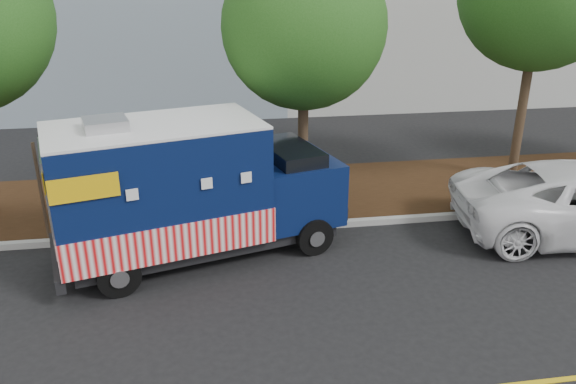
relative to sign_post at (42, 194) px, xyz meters
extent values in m
plane|color=black|center=(5.11, -1.55, -1.20)|extent=(120.00, 120.00, 0.00)
cube|color=#9E9E99|center=(5.11, -0.15, -1.12)|extent=(120.00, 0.18, 0.15)
cube|color=black|center=(5.11, 1.95, -1.12)|extent=(120.00, 4.00, 0.15)
cylinder|color=#38281C|center=(6.09, 1.25, 0.60)|extent=(0.26, 0.26, 3.59)
sphere|color=#225718|center=(6.09, 1.25, 3.37)|extent=(3.89, 3.89, 3.89)
cylinder|color=#38281C|center=(12.49, 2.12, 0.94)|extent=(0.26, 0.26, 4.28)
cube|color=#473828|center=(0.00, 0.00, 0.00)|extent=(0.06, 0.06, 2.40)
cube|color=black|center=(3.51, -0.99, -0.78)|extent=(5.83, 3.26, 0.28)
cube|color=#091642|center=(2.65, -1.23, 0.58)|extent=(4.60, 3.28, 2.37)
cube|color=red|center=(2.65, -1.23, -0.26)|extent=(4.65, 3.35, 0.74)
cube|color=white|center=(2.65, -1.23, 1.78)|extent=(4.60, 3.28, 0.06)
cube|color=#B7B7BA|center=(1.80, -1.46, 1.91)|extent=(0.97, 0.97, 0.22)
cube|color=#091642|center=(5.51, -0.45, 0.04)|extent=(2.27, 2.52, 1.38)
cube|color=black|center=(5.47, -0.46, 0.70)|extent=(1.46, 2.12, 0.64)
cube|color=black|center=(6.39, -0.21, -0.43)|extent=(0.59, 1.93, 0.30)
cube|color=black|center=(0.60, -1.78, -0.76)|extent=(0.75, 2.19, 0.28)
cube|color=#B7B7BA|center=(0.63, -1.77, 0.63)|extent=(0.50, 1.73, 1.88)
cube|color=#B7B7BA|center=(2.63, -0.01, 0.63)|extent=(1.73, 0.50, 1.09)
cube|color=yellow|center=(1.53, -2.75, 1.12)|extent=(1.15, 0.33, 0.44)
cube|color=yellow|center=(0.91, -0.48, 1.12)|extent=(1.15, 0.33, 0.44)
cylinder|color=black|center=(5.87, -1.40, -0.78)|extent=(0.87, 0.48, 0.83)
cylinder|color=black|center=(5.35, 0.55, -0.78)|extent=(0.87, 0.48, 0.83)
cylinder|color=black|center=(1.87, -2.48, -0.78)|extent=(0.87, 0.48, 0.83)
cylinder|color=black|center=(1.34, -0.54, -0.78)|extent=(0.87, 0.48, 0.83)
camera|label=1|loc=(3.64, -12.17, 4.67)|focal=35.00mm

